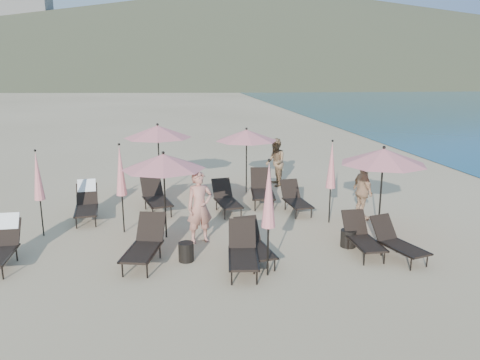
{
  "coord_description": "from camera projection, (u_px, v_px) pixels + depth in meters",
  "views": [
    {
      "loc": [
        -2.24,
        -9.81,
        4.35
      ],
      "look_at": [
        -0.24,
        3.5,
        1.1
      ],
      "focal_mm": 35.0,
      "sensor_mm": 36.0,
      "label": 1
    }
  ],
  "objects": [
    {
      "name": "lounger_7",
      "position": [
        156.0,
        196.0,
        14.45
      ],
      "size": [
        1.06,
        1.85,
        1.0
      ],
      "rotation": [
        0.0,
        0.0,
        0.24
      ],
      "color": "black",
      "rests_on": "ground"
    },
    {
      "name": "lounger_10",
      "position": [
        295.0,
        199.0,
        14.4
      ],
      "size": [
        0.73,
        1.58,
        0.88
      ],
      "rotation": [
        0.0,
        0.0,
        0.09
      ],
      "color": "black",
      "rests_on": "ground"
    },
    {
      "name": "lounger_1",
      "position": [
        145.0,
        243.0,
        10.6
      ],
      "size": [
        1.04,
        1.82,
        0.98
      ],
      "rotation": [
        0.0,
        0.0,
        -0.24
      ],
      "color": "black",
      "rests_on": "ground"
    },
    {
      "name": "lounger_4",
      "position": [
        362.0,
        236.0,
        11.18
      ],
      "size": [
        0.6,
        1.54,
        0.89
      ],
      "rotation": [
        0.0,
        0.0,
        0.01
      ],
      "color": "black",
      "rests_on": "ground"
    },
    {
      "name": "side_table_0",
      "position": [
        186.0,
        252.0,
        10.73
      ],
      "size": [
        0.35,
        0.35,
        0.45
      ],
      "primitive_type": "cylinder",
      "color": "black",
      "rests_on": "ground"
    },
    {
      "name": "umbrella_open_3",
      "position": [
        246.0,
        135.0,
        16.23
      ],
      "size": [
        2.16,
        2.16,
        2.32
      ],
      "color": "black",
      "rests_on": "ground"
    },
    {
      "name": "lounger_3",
      "position": [
        254.0,
        243.0,
        10.73
      ],
      "size": [
        0.81,
        1.59,
        0.88
      ],
      "rotation": [
        0.0,
        0.0,
        0.16
      ],
      "color": "black",
      "rests_on": "ground"
    },
    {
      "name": "umbrella_closed_1",
      "position": [
        331.0,
        166.0,
        13.07
      ],
      "size": [
        0.28,
        0.28,
        2.41
      ],
      "color": "black",
      "rests_on": "ground"
    },
    {
      "name": "lounger_6",
      "position": [
        87.0,
        202.0,
        13.7
      ],
      "size": [
        0.8,
        1.74,
        1.05
      ],
      "rotation": [
        0.0,
        0.0,
        0.11
      ],
      "color": "black",
      "rests_on": "ground"
    },
    {
      "name": "side_table_1",
      "position": [
        348.0,
        238.0,
        11.61
      ],
      "size": [
        0.39,
        0.39,
        0.43
      ],
      "primitive_type": "cylinder",
      "color": "black",
      "rests_on": "ground"
    },
    {
      "name": "umbrella_closed_2",
      "position": [
        38.0,
        176.0,
        12.02
      ],
      "size": [
        0.27,
        0.27,
        2.32
      ],
      "color": "black",
      "rests_on": "ground"
    },
    {
      "name": "lounger_0",
      "position": [
        1.0,
        244.0,
        10.5
      ],
      "size": [
        0.62,
        1.65,
        1.02
      ],
      "rotation": [
        0.0,
        0.0,
        0.01
      ],
      "color": "black",
      "rests_on": "ground"
    },
    {
      "name": "umbrella_open_0",
      "position": [
        163.0,
        162.0,
        11.82
      ],
      "size": [
        2.13,
        2.13,
        2.3
      ],
      "color": "black",
      "rests_on": "ground"
    },
    {
      "name": "umbrella_open_1",
      "position": [
        383.0,
        156.0,
        12.0
      ],
      "size": [
        2.23,
        2.23,
        2.4
      ],
      "color": "black",
      "rests_on": "ground"
    },
    {
      "name": "volcanic_headland",
      "position": [
        280.0,
        33.0,
        305.77
      ],
      "size": [
        690.0,
        690.0,
        55.0
      ],
      "color": "brown",
      "rests_on": "ground"
    },
    {
      "name": "lounger_5",
      "position": [
        397.0,
        241.0,
        10.89
      ],
      "size": [
        0.97,
        1.61,
        0.87
      ],
      "rotation": [
        0.0,
        0.0,
        0.28
      ],
      "color": "black",
      "rests_on": "ground"
    },
    {
      "name": "umbrella_open_2",
      "position": [
        158.0,
        132.0,
        15.99
      ],
      "size": [
        2.32,
        2.32,
        2.5
      ],
      "color": "black",
      "rests_on": "ground"
    },
    {
      "name": "ground",
      "position": [
        273.0,
        261.0,
        10.77
      ],
      "size": [
        800.0,
        800.0,
        0.0
      ],
      "primitive_type": "plane",
      "color": "#D6BA8C",
      "rests_on": "ground"
    },
    {
      "name": "lounger_9",
      "position": [
        262.0,
        189.0,
        15.26
      ],
      "size": [
        0.89,
        1.88,
        1.04
      ],
      "rotation": [
        0.0,
        0.0,
        -0.11
      ],
      "color": "black",
      "rests_on": "ground"
    },
    {
      "name": "beachgoer_a",
      "position": [
        200.0,
        207.0,
        11.77
      ],
      "size": [
        0.76,
        0.6,
        1.85
      ],
      "primitive_type": "imported",
      "rotation": [
        0.0,
        0.0,
        0.26
      ],
      "color": "#B67462",
      "rests_on": "ground"
    },
    {
      "name": "umbrella_closed_3",
      "position": [
        121.0,
        171.0,
        12.27
      ],
      "size": [
        0.29,
        0.29,
        2.44
      ],
      "color": "black",
      "rests_on": "ground"
    },
    {
      "name": "umbrella_closed_0",
      "position": [
        269.0,
        196.0,
        9.63
      ],
      "size": [
        0.3,
        0.3,
        2.55
      ],
      "color": "black",
      "rests_on": "ground"
    },
    {
      "name": "lounger_8",
      "position": [
        226.0,
        198.0,
        14.37
      ],
      "size": [
        0.83,
        1.66,
        0.91
      ],
      "rotation": [
        0.0,
        0.0,
        0.15
      ],
      "color": "black",
      "rests_on": "ground"
    },
    {
      "name": "lounger_2",
      "position": [
        243.0,
        250.0,
        10.25
      ],
      "size": [
        0.82,
        1.71,
        0.95
      ],
      "rotation": [
        0.0,
        0.0,
        -0.12
      ],
      "color": "black",
      "rests_on": "ground"
    },
    {
      "name": "beachgoer_b",
      "position": [
        275.0,
        162.0,
        17.46
      ],
      "size": [
        0.71,
        0.9,
        1.79
      ],
      "primitive_type": "imported",
      "rotation": [
        0.0,
        0.0,
        -1.61
      ],
      "color": "#8D6B48",
      "rests_on": "ground"
    },
    {
      "name": "beachgoer_c",
      "position": [
        363.0,
        191.0,
        13.56
      ],
      "size": [
        0.51,
        1.03,
        1.7
      ],
      "primitive_type": "imported",
      "rotation": [
        0.0,
        0.0,
        1.67
      ],
      "color": "tan",
      "rests_on": "ground"
    }
  ]
}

